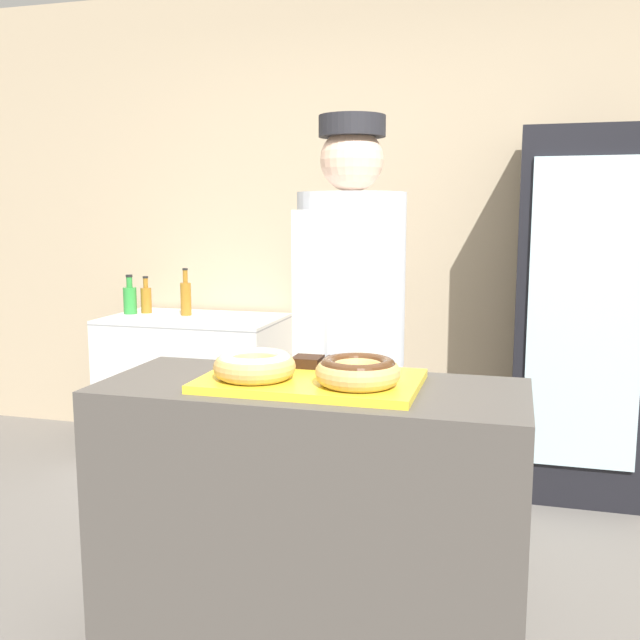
% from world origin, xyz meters
% --- Properties ---
extents(wall_back, '(8.00, 0.06, 2.70)m').
position_xyz_m(wall_back, '(0.00, 2.13, 1.35)').
color(wall_back, tan).
rests_on(wall_back, ground_plane).
extents(display_counter, '(1.26, 0.53, 0.91)m').
position_xyz_m(display_counter, '(0.00, 0.00, 0.45)').
color(display_counter, '#4C4742').
rests_on(display_counter, ground_plane).
extents(serving_tray, '(0.64, 0.40, 0.02)m').
position_xyz_m(serving_tray, '(0.00, 0.00, 0.92)').
color(serving_tray, yellow).
rests_on(serving_tray, display_counter).
extents(donut_light_glaze, '(0.24, 0.24, 0.08)m').
position_xyz_m(donut_light_glaze, '(-0.15, -0.06, 0.97)').
color(donut_light_glaze, tan).
rests_on(donut_light_glaze, serving_tray).
extents(donut_chocolate_glaze, '(0.24, 0.24, 0.08)m').
position_xyz_m(donut_chocolate_glaze, '(0.15, -0.06, 0.97)').
color(donut_chocolate_glaze, tan).
rests_on(donut_chocolate_glaze, serving_tray).
extents(brownie_back_left, '(0.09, 0.09, 0.03)m').
position_xyz_m(brownie_back_left, '(-0.05, 0.14, 0.95)').
color(brownie_back_left, black).
rests_on(brownie_back_left, serving_tray).
extents(brownie_back_right, '(0.09, 0.09, 0.03)m').
position_xyz_m(brownie_back_right, '(0.05, 0.14, 0.95)').
color(brownie_back_right, black).
rests_on(brownie_back_right, serving_tray).
extents(baker_person, '(0.40, 0.40, 1.75)m').
position_xyz_m(baker_person, '(-0.01, 0.58, 0.92)').
color(baker_person, '#4C4C51').
rests_on(baker_person, ground_plane).
extents(beverage_fridge, '(0.62, 0.59, 1.81)m').
position_xyz_m(beverage_fridge, '(0.89, 1.76, 0.90)').
color(beverage_fridge, black).
rests_on(beverage_fridge, ground_plane).
extents(chest_freezer, '(1.00, 0.61, 0.81)m').
position_xyz_m(chest_freezer, '(-1.22, 1.76, 0.41)').
color(chest_freezer, silver).
rests_on(chest_freezer, ground_plane).
extents(bottle_green, '(0.08, 0.08, 0.23)m').
position_xyz_m(bottle_green, '(-1.64, 1.79, 0.90)').
color(bottle_green, '#2D8C38').
rests_on(bottle_green, chest_freezer).
extents(bottle_amber, '(0.06, 0.06, 0.28)m').
position_xyz_m(bottle_amber, '(-1.29, 1.82, 0.92)').
color(bottle_amber, '#99661E').
rests_on(bottle_amber, chest_freezer).
extents(bottle_amber_b, '(0.06, 0.06, 0.22)m').
position_xyz_m(bottle_amber_b, '(-1.57, 1.85, 0.90)').
color(bottle_amber_b, '#99661E').
rests_on(bottle_amber_b, chest_freezer).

